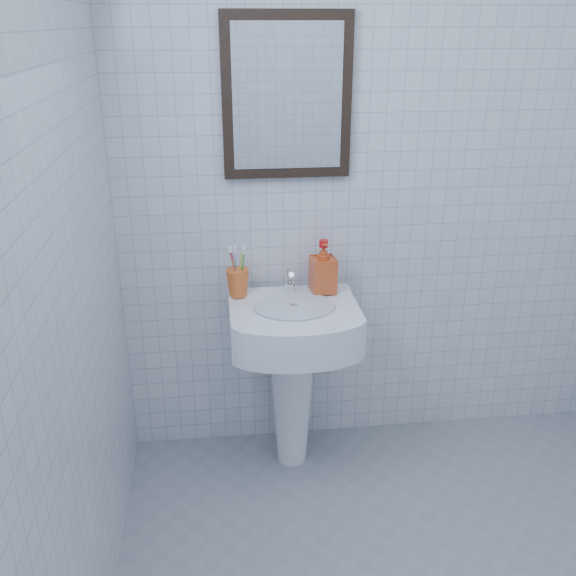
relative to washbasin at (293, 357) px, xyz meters
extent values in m
cube|color=silver|center=(0.40, 0.22, 0.72)|extent=(2.20, 0.02, 2.50)
cube|color=silver|center=(-0.70, -0.98, 0.72)|extent=(0.02, 2.40, 2.50)
cone|color=white|center=(0.00, 0.02, -0.21)|extent=(0.20, 0.20, 0.64)
cube|color=white|center=(0.00, -0.02, 0.17)|extent=(0.51, 0.36, 0.16)
cube|color=white|center=(0.00, 0.12, 0.24)|extent=(0.51, 0.09, 0.03)
cylinder|color=silver|center=(0.00, -0.05, 0.26)|extent=(0.32, 0.32, 0.01)
cylinder|color=silver|center=(0.00, 0.09, 0.27)|extent=(0.04, 0.04, 0.04)
cylinder|color=silver|center=(0.00, 0.08, 0.33)|extent=(0.02, 0.08, 0.07)
cylinder|color=silver|center=(0.00, 0.11, 0.31)|extent=(0.03, 0.04, 0.08)
imported|color=red|center=(0.14, 0.09, 0.36)|extent=(0.11, 0.11, 0.22)
cube|color=black|center=(0.00, 0.20, 1.02)|extent=(0.50, 0.04, 0.62)
cube|color=white|center=(0.00, 0.18, 1.02)|extent=(0.42, 0.00, 0.54)
camera|label=1|loc=(-0.30, -2.33, 1.29)|focal=40.00mm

